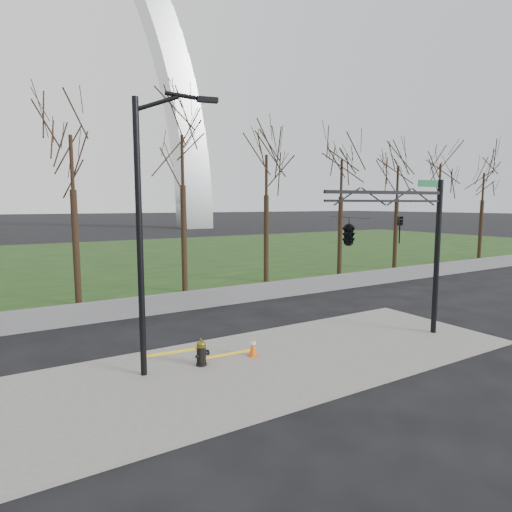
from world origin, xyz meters
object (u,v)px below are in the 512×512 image
fire_hydrant (202,353)px  traffic_signal_mast (367,231)px  street_light (147,218)px  traffic_cone (253,347)px

fire_hydrant → traffic_signal_mast: bearing=-23.2°
street_light → traffic_cone: bearing=9.5°
traffic_cone → street_light: street_light is taller
traffic_cone → traffic_signal_mast: bearing=-11.8°
traffic_cone → traffic_signal_mast: (4.19, -0.87, 3.74)m
fire_hydrant → traffic_cone: bearing=-17.4°
fire_hydrant → street_light: 4.48m
fire_hydrant → traffic_signal_mast: traffic_signal_mast is taller
fire_hydrant → traffic_cone: (1.80, -0.11, -0.08)m
traffic_signal_mast → fire_hydrant: bearing=-179.2°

